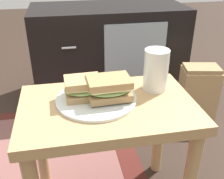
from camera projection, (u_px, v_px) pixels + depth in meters
The scene contains 8 objects.
side_table at pixel (108, 127), 0.89m from camera, with size 0.56×0.36×0.46m.
tv_cabinet at pixel (109, 51), 1.78m from camera, with size 0.96×0.46×0.58m.
area_rug at pixel (19, 160), 1.27m from camera, with size 1.12×0.87×0.01m.
plate at pixel (96, 99), 0.87m from camera, with size 0.26×0.26×0.01m, color silver.
sandwich_front at pixel (83, 88), 0.85m from camera, with size 0.12×0.10×0.07m.
sandwich_back at pixel (109, 88), 0.84m from camera, with size 0.15×0.11×0.07m.
beer_glass at pixel (156, 71), 0.91m from camera, with size 0.08×0.08×0.14m.
paper_bag at pixel (198, 93), 1.54m from camera, with size 0.22×0.19×0.33m.
Camera 1 is at (-0.13, -0.72, 0.90)m, focal length 43.02 mm.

